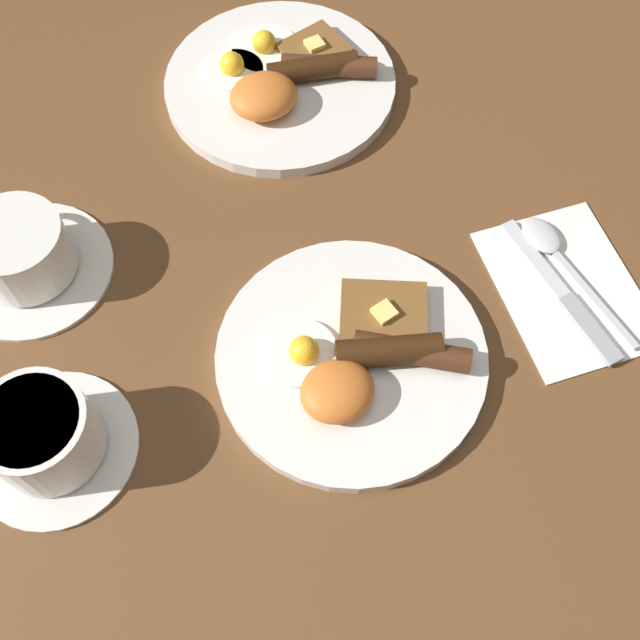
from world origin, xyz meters
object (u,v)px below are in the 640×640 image
Objects in this scene: teacup_near at (43,437)px; spoon at (552,248)px; teacup_far at (23,254)px; breakfast_plate_near at (355,357)px; breakfast_plate_far at (281,80)px; knife at (565,297)px.

spoon is at bearing -0.02° from teacup_near.
breakfast_plate_near is at bearing -41.83° from teacup_far.
breakfast_plate_near is 0.37m from breakfast_plate_far.
breakfast_plate_near is 1.72× the size of teacup_near.
breakfast_plate_far reaches higher than spoon.
knife is at bearing 155.83° from spoon.
teacup_far reaches higher than breakfast_plate_near.
breakfast_plate_near is 1.56× the size of teacup_far.
knife is (0.51, -0.06, -0.03)m from teacup_near.
breakfast_plate_far is 1.55× the size of spoon.
knife is (0.15, -0.39, -0.01)m from breakfast_plate_far.
teacup_far is at bearing -158.65° from breakfast_plate_far.
knife is 1.05× the size of spoon.
teacup_near is 0.90× the size of teacup_far.
teacup_far is 0.95× the size of spoon.
breakfast_plate_near is 0.95× the size of breakfast_plate_far.
teacup_near is 0.20m from teacup_far.
breakfast_plate_far is 0.37m from spoon.
breakfast_plate_near is at bearing -101.71° from breakfast_plate_far.
teacup_far is at bearing 82.14° from teacup_near.
teacup_near is at bearing 79.98° from knife.
teacup_near reaches higher than breakfast_plate_near.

